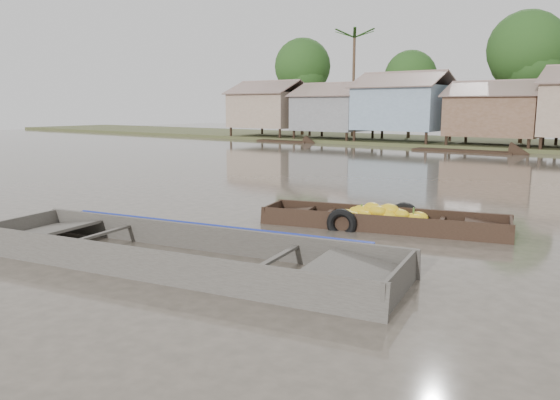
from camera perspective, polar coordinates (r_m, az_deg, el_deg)
The scene contains 3 objects.
ground at distance 11.44m, azimuth -0.81°, elevation -4.58°, with size 120.00×120.00×0.00m, color #484237.
banana_boat at distance 13.14m, azimuth 10.30°, elevation -2.11°, with size 5.89×2.85×0.78m.
viewer_boat at distance 10.12m, azimuth -10.45°, elevation -6.21°, with size 8.54×3.71×0.67m.
Camera 1 is at (6.78, -8.77, 2.84)m, focal length 35.00 mm.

